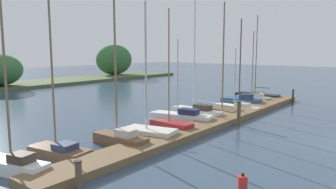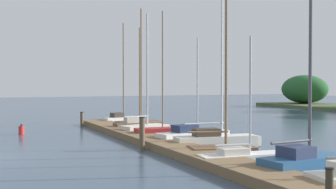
% 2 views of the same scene
% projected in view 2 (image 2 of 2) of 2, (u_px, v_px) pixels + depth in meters
% --- Properties ---
extents(dock_pier, '(26.14, 1.80, 0.35)m').
position_uv_depth(dock_pier, '(163.00, 144.00, 21.25)').
color(dock_pier, brown).
rests_on(dock_pier, ground).
extents(sailboat_0, '(1.54, 3.11, 7.60)m').
position_uv_depth(sailboat_0, '(122.00, 118.00, 33.31)').
color(sailboat_0, white).
rests_on(sailboat_0, ground).
extents(sailboat_1, '(1.58, 3.29, 7.03)m').
position_uv_depth(sailboat_1, '(138.00, 121.00, 31.46)').
color(sailboat_1, brown).
rests_on(sailboat_1, ground).
extents(sailboat_2, '(0.99, 3.34, 7.86)m').
position_uv_depth(sailboat_2, '(139.00, 124.00, 28.48)').
color(sailboat_2, brown).
rests_on(sailboat_2, ground).
extents(sailboat_3, '(1.89, 3.15, 7.26)m').
position_uv_depth(sailboat_3, '(146.00, 128.00, 26.67)').
color(sailboat_3, silver).
rests_on(sailboat_3, ground).
extents(sailboat_4, '(1.10, 2.94, 7.11)m').
position_uv_depth(sailboat_4, '(161.00, 131.00, 24.82)').
color(sailboat_4, maroon).
rests_on(sailboat_4, ground).
extents(sailboat_5, '(1.82, 4.46, 5.45)m').
position_uv_depth(sailboat_5, '(194.00, 135.00, 23.10)').
color(sailboat_5, white).
rests_on(sailboat_5, ground).
extents(sailboat_6, '(1.44, 4.36, 8.16)m').
position_uv_depth(sailboat_6, '(218.00, 138.00, 21.22)').
color(sailboat_6, silver).
rests_on(sailboat_6, ground).
extents(sailboat_7, '(1.91, 3.02, 8.22)m').
position_uv_depth(sailboat_7, '(224.00, 145.00, 18.82)').
color(sailboat_7, brown).
rests_on(sailboat_7, ground).
extents(sailboat_8, '(1.32, 3.91, 4.90)m').
position_uv_depth(sailboat_8, '(246.00, 156.00, 17.05)').
color(sailboat_8, white).
rests_on(sailboat_8, ground).
extents(sailboat_9, '(1.59, 3.55, 7.37)m').
position_uv_depth(sailboat_9, '(306.00, 160.00, 15.11)').
color(sailboat_9, '#285684').
rests_on(sailboat_9, ground).
extents(mooring_piling_0, '(0.27, 0.27, 1.03)m').
position_uv_depth(mooring_piling_0, '(82.00, 119.00, 31.40)').
color(mooring_piling_0, brown).
rests_on(mooring_piling_0, ground).
extents(mooring_piling_1, '(0.29, 0.29, 1.53)m').
position_uv_depth(mooring_piling_1, '(142.00, 134.00, 20.30)').
color(mooring_piling_1, brown).
rests_on(mooring_piling_1, ground).
extents(channel_buoy_0, '(0.34, 0.34, 0.63)m').
position_uv_depth(channel_buoy_0, '(21.00, 130.00, 26.48)').
color(channel_buoy_0, red).
rests_on(channel_buoy_0, ground).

